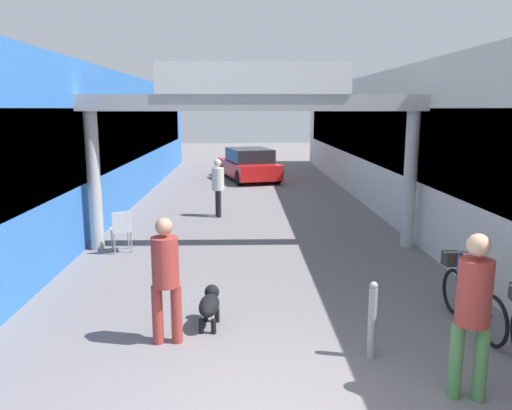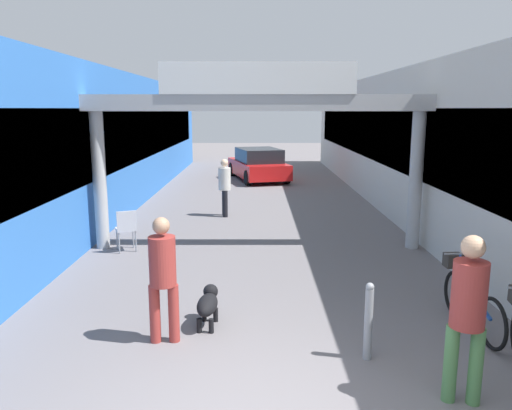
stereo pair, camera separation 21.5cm
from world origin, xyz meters
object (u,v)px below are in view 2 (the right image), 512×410
(pedestrian_carrying_crate, at_px, (223,184))
(cafe_chair_aluminium_nearer, at_px, (124,227))
(dog_on_leash, at_px, (206,303))
(bollard_post_metal, at_px, (366,320))
(bicycle_blue_second, at_px, (467,297))
(pedestrian_with_dog, at_px, (161,272))
(pedestrian_companion, at_px, (466,308))
(parked_car_red, at_px, (256,165))

(pedestrian_carrying_crate, distance_m, cafe_chair_aluminium_nearer, 4.01)
(dog_on_leash, relative_size, bollard_post_metal, 0.74)
(cafe_chair_aluminium_nearer, bearing_deg, bicycle_blue_second, -33.45)
(pedestrian_with_dog, distance_m, bicycle_blue_second, 4.14)
(bicycle_blue_second, bearing_deg, pedestrian_carrying_crate, 117.52)
(pedestrian_with_dog, distance_m, pedestrian_carrying_crate, 7.68)
(pedestrian_companion, xyz_separation_m, parked_car_red, (-2.01, 16.30, -0.37))
(cafe_chair_aluminium_nearer, bearing_deg, pedestrian_companion, -48.73)
(bicycle_blue_second, xyz_separation_m, bollard_post_metal, (-1.57, -0.88, 0.05))
(bicycle_blue_second, xyz_separation_m, parked_car_red, (-2.81, 14.53, 0.21))
(pedestrian_with_dog, relative_size, bollard_post_metal, 1.71)
(pedestrian_with_dog, xyz_separation_m, bollard_post_metal, (2.51, -0.46, -0.45))
(cafe_chair_aluminium_nearer, bearing_deg, dog_on_leash, -60.58)
(pedestrian_with_dog, distance_m, parked_car_red, 15.00)
(pedestrian_carrying_crate, bearing_deg, pedestrian_companion, -71.77)
(pedestrian_carrying_crate, relative_size, bicycle_blue_second, 0.95)
(pedestrian_with_dog, bearing_deg, cafe_chair_aluminium_nearer, 110.43)
(bollard_post_metal, bearing_deg, cafe_chair_aluminium_nearer, 131.43)
(cafe_chair_aluminium_nearer, height_order, parked_car_red, parked_car_red)
(dog_on_leash, xyz_separation_m, cafe_chair_aluminium_nearer, (-2.05, 3.64, 0.22))
(bollard_post_metal, xyz_separation_m, cafe_chair_aluminium_nearer, (-4.05, 4.59, 0.05))
(pedestrian_with_dog, height_order, parked_car_red, pedestrian_with_dog)
(cafe_chair_aluminium_nearer, bearing_deg, bollard_post_metal, -48.57)
(bicycle_blue_second, bearing_deg, parked_car_red, 100.97)
(pedestrian_carrying_crate, height_order, bollard_post_metal, pedestrian_carrying_crate)
(pedestrian_with_dog, relative_size, bicycle_blue_second, 0.97)
(pedestrian_companion, height_order, dog_on_leash, pedestrian_companion)
(parked_car_red, bearing_deg, dog_on_leash, -93.00)
(dog_on_leash, xyz_separation_m, parked_car_red, (0.76, 14.45, 0.32))
(pedestrian_with_dog, relative_size, pedestrian_carrying_crate, 1.03)
(pedestrian_companion, distance_m, bollard_post_metal, 1.29)
(pedestrian_companion, distance_m, pedestrian_carrying_crate, 9.51)
(pedestrian_companion, xyz_separation_m, pedestrian_carrying_crate, (-2.97, 9.03, -0.11))
(bollard_post_metal, relative_size, cafe_chair_aluminium_nearer, 1.08)
(pedestrian_carrying_crate, distance_m, bicycle_blue_second, 8.19)
(bollard_post_metal, bearing_deg, parked_car_red, 94.62)
(cafe_chair_aluminium_nearer, distance_m, parked_car_red, 11.17)
(pedestrian_companion, distance_m, parked_car_red, 16.43)
(cafe_chair_aluminium_nearer, xyz_separation_m, parked_car_red, (2.81, 10.81, 0.10))
(pedestrian_with_dog, relative_size, dog_on_leash, 2.32)
(pedestrian_companion, distance_m, bicycle_blue_second, 2.03)
(dog_on_leash, relative_size, bicycle_blue_second, 0.42)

